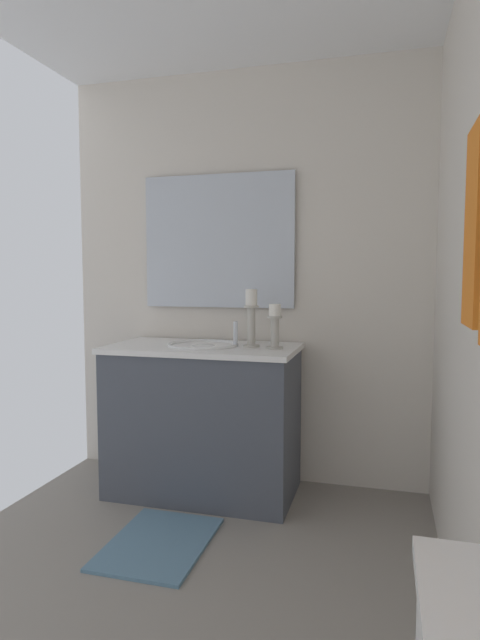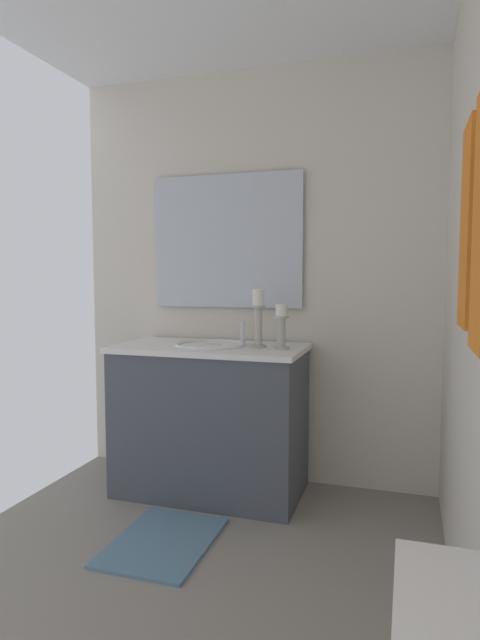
{
  "view_description": "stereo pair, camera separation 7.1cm",
  "coord_description": "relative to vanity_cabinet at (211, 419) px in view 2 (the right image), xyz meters",
  "views": [
    {
      "loc": [
        1.58,
        0.82,
        1.24
      ],
      "look_at": [
        -0.22,
        0.32,
        1.08
      ],
      "focal_mm": 29.53,
      "sensor_mm": 36.0,
      "label": 1
    },
    {
      "loc": [
        1.56,
        0.89,
        1.24
      ],
      "look_at": [
        -0.22,
        0.32,
        1.08
      ],
      "focal_mm": 29.53,
      "sensor_mm": 36.0,
      "label": 2
    }
  ],
  "objects": [
    {
      "name": "candle_holder_tall",
      "position": [
        0.02,
        0.41,
        0.55
      ],
      "size": [
        0.09,
        0.09,
        0.24
      ],
      "color": "#B7B2A5",
      "rests_on": "vanity_cabinet"
    },
    {
      "name": "floor",
      "position": [
        1.19,
        0.16,
        -0.43
      ],
      "size": [
        3.03,
        2.21,
        0.02
      ],
      "primitive_type": "cube",
      "color": "gray",
      "rests_on": "ground"
    },
    {
      "name": "vanity_cabinet",
      "position": [
        0.0,
        0.0,
        0.0
      ],
      "size": [
        0.58,
        1.07,
        0.85
      ],
      "color": "#474C56",
      "rests_on": "ground"
    },
    {
      "name": "bath_mat",
      "position": [
        0.62,
        0.0,
        -0.42
      ],
      "size": [
        0.6,
        0.44,
        0.02
      ],
      "primitive_type": "cube",
      "color": "slate",
      "rests_on": "ground"
    },
    {
      "name": "sink_basin",
      "position": [
        0.0,
        0.0,
        0.38
      ],
      "size": [
        0.4,
        0.4,
        0.24
      ],
      "color": "white",
      "rests_on": "vanity_cabinet"
    },
    {
      "name": "mirror",
      "position": [
        -0.28,
        0.0,
        1.02
      ],
      "size": [
        0.02,
        0.94,
        0.8
      ],
      "primitive_type": "cube",
      "color": "silver"
    },
    {
      "name": "wall_left",
      "position": [
        -0.33,
        0.16,
        0.8
      ],
      "size": [
        0.04,
        2.21,
        2.45
      ],
      "primitive_type": "cube",
      "color": "silver",
      "rests_on": "ground"
    },
    {
      "name": "candle_holder_short",
      "position": [
        -0.01,
        0.28,
        0.59
      ],
      "size": [
        0.09,
        0.09,
        0.32
      ],
      "color": "#B7B2A5",
      "rests_on": "vanity_cabinet"
    },
    {
      "name": "towel_near_vanity",
      "position": [
        1.39,
        1.19,
        0.93
      ],
      "size": [
        0.19,
        0.03,
        0.48
      ],
      "primitive_type": "cube",
      "color": "orange",
      "rests_on": "towel_bar"
    }
  ]
}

